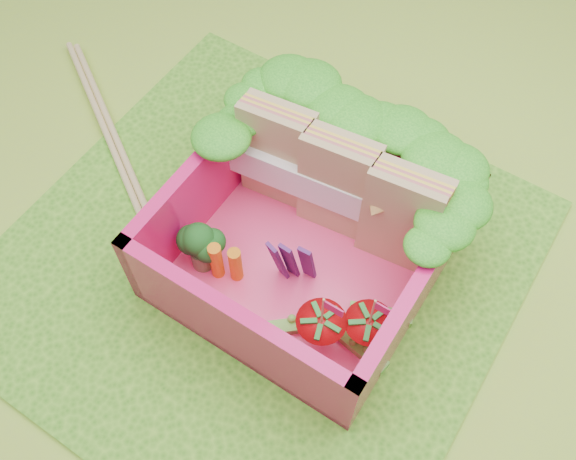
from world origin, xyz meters
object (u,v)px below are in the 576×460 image
(sandwich_stack, at_px, (338,185))
(strawberry_right, at_px, (367,332))
(bento_box, at_px, (306,237))
(chopsticks, at_px, (118,152))
(broccoli, at_px, (200,247))
(strawberry_left, at_px, (320,331))

(sandwich_stack, relative_size, strawberry_right, 2.55)
(bento_box, xyz_separation_m, sandwich_stack, (0.00, 0.30, 0.10))
(bento_box, relative_size, chopsticks, 0.72)
(broccoli, distance_m, chopsticks, 0.98)
(sandwich_stack, height_order, chopsticks, sandwich_stack)
(bento_box, relative_size, sandwich_stack, 1.06)
(bento_box, bearing_deg, broccoli, -144.36)
(strawberry_left, bearing_deg, sandwich_stack, 114.80)
(chopsticks, bearing_deg, bento_box, -0.84)
(strawberry_left, bearing_deg, broccoli, 176.94)
(strawberry_left, relative_size, strawberry_right, 1.01)
(bento_box, distance_m, strawberry_left, 0.48)
(bento_box, xyz_separation_m, strawberry_right, (0.50, -0.24, -0.10))
(bento_box, bearing_deg, sandwich_stack, 89.12)
(broccoli, relative_size, strawberry_right, 0.64)
(strawberry_right, bearing_deg, bento_box, 154.60)
(bento_box, xyz_separation_m, chopsticks, (-1.34, 0.02, -0.25))
(broccoli, height_order, strawberry_right, strawberry_right)
(sandwich_stack, relative_size, strawberry_left, 2.53)
(strawberry_right, bearing_deg, chopsticks, 172.04)
(strawberry_right, height_order, chopsticks, strawberry_right)
(chopsticks, bearing_deg, sandwich_stack, 11.92)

